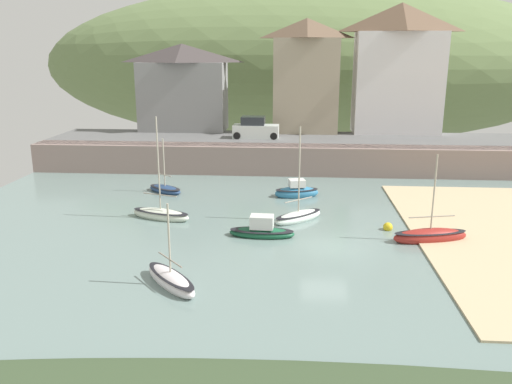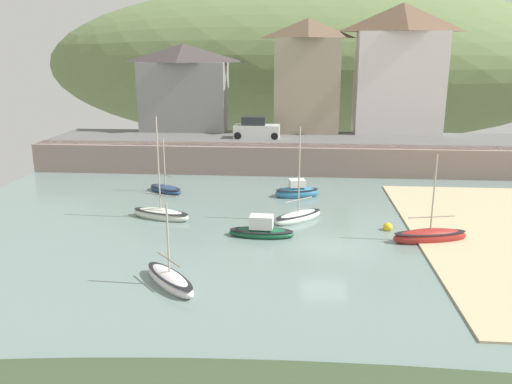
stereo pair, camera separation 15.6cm
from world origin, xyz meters
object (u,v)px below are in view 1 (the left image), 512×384
object	(u,v)px
sailboat_blue_trim	(298,216)
parked_car_near_slipway	(255,129)
waterfront_building_left	(183,87)
sailboat_white_hull	(161,214)
waterfront_building_right	(398,68)
sailboat_far_left	(262,231)
rowboat_small_beached	(165,189)
mooring_buoy	(388,227)
motorboat_with_cabin	(430,236)
dinghy_open_wooden	(297,192)
waterfront_building_centre	(306,75)
sailboat_nearest_shore	(171,280)

from	to	relation	value
sailboat_blue_trim	parked_car_near_slipway	bearing A→B (deg)	61.53
waterfront_building_left	sailboat_white_hull	xyz separation A→B (m)	(2.87, -21.07, -6.36)
waterfront_building_left	waterfront_building_right	world-z (taller)	waterfront_building_right
waterfront_building_right	sailboat_far_left	world-z (taller)	waterfront_building_right
rowboat_small_beached	mooring_buoy	bearing A→B (deg)	8.35
parked_car_near_slipway	mooring_buoy	size ratio (longest dim) A/B	7.52
waterfront_building_left	motorboat_with_cabin	xyz separation A→B (m)	(18.49, -23.90, -6.34)
parked_car_near_slipway	motorboat_with_cabin	bearing A→B (deg)	-58.77
waterfront_building_right	rowboat_small_beached	bearing A→B (deg)	-142.01
dinghy_open_wooden	rowboat_small_beached	bearing A→B (deg)	164.76
waterfront_building_left	mooring_buoy	bearing A→B (deg)	-53.29
rowboat_small_beached	motorboat_with_cabin	bearing A→B (deg)	6.26
waterfront_building_centre	waterfront_building_right	distance (m)	8.70
waterfront_building_left	rowboat_small_beached	distance (m)	16.30
sailboat_nearest_shore	waterfront_building_centre	bearing A→B (deg)	127.34
motorboat_with_cabin	sailboat_blue_trim	distance (m)	7.75
dinghy_open_wooden	sailboat_blue_trim	distance (m)	5.47
waterfront_building_left	motorboat_with_cabin	distance (m)	30.88
rowboat_small_beached	parked_car_near_slipway	world-z (taller)	parked_car_near_slipway
sailboat_nearest_shore	sailboat_far_left	bearing A→B (deg)	110.60
motorboat_with_cabin	dinghy_open_wooden	xyz separation A→B (m)	(-7.23, 8.50, 0.06)
sailboat_far_left	dinghy_open_wooden	bearing A→B (deg)	79.57
sailboat_nearest_shore	motorboat_with_cabin	bearing A→B (deg)	76.05
waterfront_building_left	sailboat_far_left	bearing A→B (deg)	-68.63
dinghy_open_wooden	sailboat_blue_trim	xyz separation A→B (m)	(0.10, -5.47, -0.08)
sailboat_white_hull	rowboat_small_beached	distance (m)	6.30
sailboat_blue_trim	mooring_buoy	world-z (taller)	sailboat_blue_trim
waterfront_building_centre	dinghy_open_wooden	world-z (taller)	waterfront_building_centre
rowboat_small_beached	mooring_buoy	size ratio (longest dim) A/B	7.48
sailboat_far_left	rowboat_small_beached	xyz separation A→B (m)	(-7.70, 8.89, -0.10)
waterfront_building_left	mooring_buoy	size ratio (longest dim) A/B	15.72
dinghy_open_wooden	mooring_buoy	size ratio (longest dim) A/B	6.06
rowboat_small_beached	waterfront_building_right	bearing A→B (deg)	72.33
waterfront_building_centre	rowboat_small_beached	xyz separation A→B (m)	(-10.40, -14.90, -7.58)
motorboat_with_cabin	rowboat_small_beached	size ratio (longest dim) A/B	1.22
sailboat_far_left	motorboat_with_cabin	size ratio (longest dim) A/B	0.74
waterfront_building_right	motorboat_with_cabin	distance (m)	25.36
sailboat_white_hull	mooring_buoy	xyz separation A→B (m)	(13.66, -1.10, -0.12)
waterfront_building_left	rowboat_small_beached	world-z (taller)	waterfront_building_left
waterfront_building_centre	motorboat_with_cabin	size ratio (longest dim) A/B	2.12
sailboat_white_hull	sailboat_nearest_shore	bearing A→B (deg)	-55.30
motorboat_with_cabin	mooring_buoy	world-z (taller)	motorboat_with_cabin
sailboat_far_left	mooring_buoy	world-z (taller)	sailboat_far_left
waterfront_building_centre	dinghy_open_wooden	size ratio (longest dim) A/B	3.18
motorboat_with_cabin	dinghy_open_wooden	world-z (taller)	motorboat_with_cabin
waterfront_building_right	sailboat_nearest_shore	size ratio (longest dim) A/B	3.01
dinghy_open_wooden	parked_car_near_slipway	distance (m)	11.88
sailboat_nearest_shore	sailboat_blue_trim	xyz separation A→B (m)	(5.64, 9.55, 0.01)
motorboat_with_cabin	sailboat_white_hull	bearing A→B (deg)	157.31
dinghy_open_wooden	rowboat_small_beached	world-z (taller)	rowboat_small_beached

